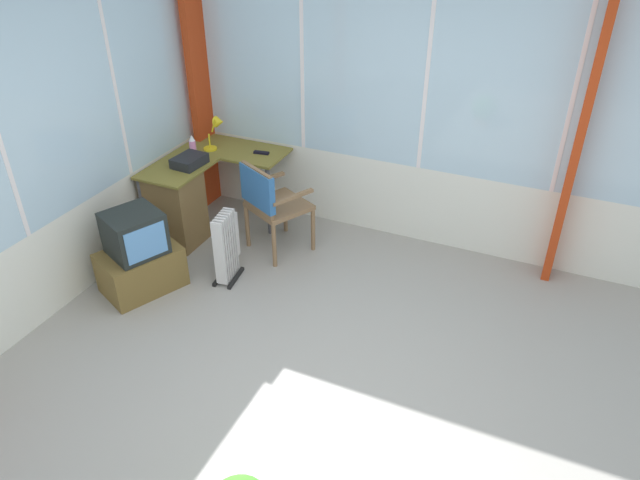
{
  "coord_description": "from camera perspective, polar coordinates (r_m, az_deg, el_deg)",
  "views": [
    {
      "loc": [
        -2.52,
        -1.17,
        3.04
      ],
      "look_at": [
        0.92,
        0.36,
        0.68
      ],
      "focal_mm": 33.09,
      "sensor_mm": 36.0,
      "label": 1
    }
  ],
  "objects": [
    {
      "name": "ground",
      "position": [
        4.14,
        -0.66,
        -15.8
      ],
      "size": [
        5.64,
        5.63,
        0.06
      ],
      "primitive_type": "cube",
      "color": "#9A9690"
    },
    {
      "name": "spray_bottle",
      "position": [
        5.76,
        -12.21,
        8.85
      ],
      "size": [
        0.06,
        0.06,
        0.22
      ],
      "color": "pink",
      "rests_on": "desk"
    },
    {
      "name": "tv_on_stand",
      "position": [
        5.14,
        -17.11,
        -1.52
      ],
      "size": [
        0.76,
        0.66,
        0.73
      ],
      "color": "brown",
      "rests_on": "ground"
    },
    {
      "name": "tv_remote",
      "position": [
        5.76,
        -5.69,
        8.4
      ],
      "size": [
        0.07,
        0.15,
        0.02
      ],
      "primitive_type": "cube",
      "rotation": [
        0.0,
        0.0,
        0.14
      ],
      "color": "black",
      "rests_on": "desk"
    },
    {
      "name": "north_window_panel",
      "position": [
        4.67,
        -28.06,
        5.82
      ],
      "size": [
        4.64,
        0.07,
        2.53
      ],
      "color": "silver",
      "rests_on": "ground"
    },
    {
      "name": "east_window_panel",
      "position": [
        5.31,
        10.06,
        12.05
      ],
      "size": [
        0.07,
        4.63,
        2.53
      ],
      "color": "silver",
      "rests_on": "ground"
    },
    {
      "name": "curtain_corner",
      "position": [
        6.1,
        -11.38,
        14.07
      ],
      "size": [
        0.33,
        0.08,
        2.43
      ],
      "primitive_type": "cube",
      "rotation": [
        0.0,
        0.0,
        -0.02
      ],
      "color": "#B63815",
      "rests_on": "ground"
    },
    {
      "name": "desk_lamp",
      "position": [
        5.88,
        -9.91,
        10.63
      ],
      "size": [
        0.22,
        0.19,
        0.32
      ],
      "color": "yellow",
      "rests_on": "desk"
    },
    {
      "name": "wooden_armchair",
      "position": [
        5.29,
        -5.1,
        4.04
      ],
      "size": [
        0.65,
        0.65,
        0.89
      ],
      "color": "#836142",
      "rests_on": "ground"
    },
    {
      "name": "curtain_east_far",
      "position": [
        5.13,
        23.7,
        8.48
      ],
      "size": [
        0.33,
        0.08,
        2.43
      ],
      "primitive_type": "cube",
      "rotation": [
        0.0,
        0.0,
        -0.02
      ],
      "color": "#B63815",
      "rests_on": "ground"
    },
    {
      "name": "space_heater",
      "position": [
        5.11,
        -8.98,
        -0.54
      ],
      "size": [
        0.36,
        0.21,
        0.64
      ],
      "color": "silver",
      "rests_on": "ground"
    },
    {
      "name": "paper_tray",
      "position": [
        5.61,
        -12.52,
        7.48
      ],
      "size": [
        0.32,
        0.25,
        0.09
      ],
      "primitive_type": "cube",
      "rotation": [
        0.0,
        0.0,
        -0.07
      ],
      "color": "black",
      "rests_on": "desk"
    },
    {
      "name": "desk",
      "position": [
        5.71,
        -13.31,
        3.62
      ],
      "size": [
        1.18,
        1.03,
        0.73
      ],
      "color": "olive",
      "rests_on": "ground"
    }
  ]
}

